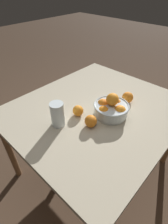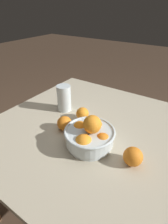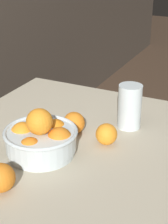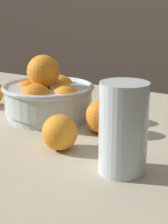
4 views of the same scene
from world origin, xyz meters
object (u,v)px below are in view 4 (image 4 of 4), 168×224
(juice_glass, at_px, (123,132))
(orange_loose_near_bowl, at_px, (60,133))
(fruit_bowl, at_px, (48,97))
(orange_loose_aside, at_px, (102,116))

(juice_glass, height_order, orange_loose_near_bowl, juice_glass)
(fruit_bowl, height_order, orange_loose_near_bowl, fruit_bowl)
(juice_glass, bearing_deg, orange_loose_near_bowl, 170.72)
(fruit_bowl, xyz_separation_m, juice_glass, (0.29, -0.18, 0.02))
(fruit_bowl, bearing_deg, juice_glass, -31.45)
(orange_loose_near_bowl, relative_size, orange_loose_aside, 0.94)
(juice_glass, distance_m, orange_loose_near_bowl, 0.16)
(fruit_bowl, distance_m, orange_loose_aside, 0.17)
(orange_loose_near_bowl, bearing_deg, orange_loose_aside, 80.27)
(orange_loose_near_bowl, height_order, orange_loose_aside, orange_loose_aside)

